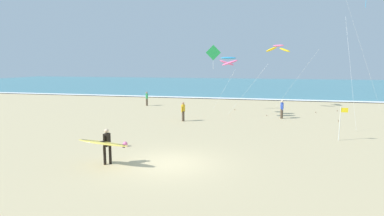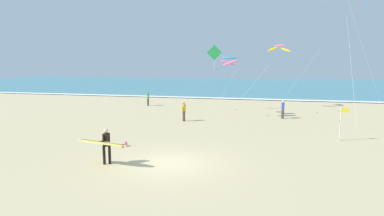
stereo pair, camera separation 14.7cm
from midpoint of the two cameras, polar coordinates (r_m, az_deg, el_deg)
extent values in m
plane|color=tan|center=(15.02, -3.96, -10.11)|extent=(160.00, 160.00, 0.00)
cube|color=teal|center=(71.89, 10.33, 4.22)|extent=(160.00, 60.00, 0.08)
cube|color=white|center=(42.39, 7.80, 1.75)|extent=(160.00, 1.49, 0.01)
cylinder|color=black|center=(15.30, -15.53, -8.33)|extent=(0.13, 0.13, 0.88)
cylinder|color=black|center=(15.33, -14.58, -8.27)|extent=(0.13, 0.13, 0.88)
cube|color=black|center=(15.13, -15.16, -5.61)|extent=(0.22, 0.35, 0.60)
cube|color=white|center=(15.17, -15.50, -5.42)|extent=(0.02, 0.20, 0.32)
sphere|color=beige|center=(15.03, -15.22, -4.05)|extent=(0.21, 0.21, 0.21)
cylinder|color=black|center=(14.91, -15.65, -5.39)|extent=(0.09, 0.09, 0.26)
cylinder|color=black|center=(14.90, -16.01, -5.92)|extent=(0.26, 0.10, 0.14)
cylinder|color=black|center=(15.32, -14.69, -5.57)|extent=(0.09, 0.09, 0.56)
ellipsoid|color=#EFD14C|center=(14.85, -15.89, -6.13)|extent=(2.58, 0.64, 0.20)
cube|color=#333333|center=(14.84, -15.90, -5.99)|extent=(2.24, 0.16, 0.12)
cube|color=#262628|center=(14.32, -12.25, -6.82)|extent=(0.12, 0.02, 0.14)
cylinder|color=silver|center=(34.95, 29.22, 8.57)|extent=(4.23, 0.96, 11.03)
cylinder|color=brown|center=(34.29, 25.39, -0.49)|extent=(0.06, 0.06, 0.10)
cube|color=green|center=(31.36, 4.25, 10.09)|extent=(1.45, 0.52, 1.52)
cylinder|color=white|center=(31.34, 4.22, 7.90)|extent=(0.02, 0.02, 0.87)
cylinder|color=silver|center=(31.64, 6.22, 3.40)|extent=(2.17, 0.74, 4.08)
cylinder|color=brown|center=(32.11, 8.16, -0.32)|extent=(0.06, 0.06, 0.10)
cylinder|color=silver|center=(26.01, 27.34, 6.20)|extent=(0.35, 3.92, 8.29)
cylinder|color=brown|center=(28.26, 25.55, -2.17)|extent=(0.06, 0.06, 0.10)
ellipsoid|color=pink|center=(29.15, 6.70, 8.22)|extent=(1.49, 0.94, 0.62)
ellipsoid|color=#2D99DB|center=(28.06, 6.98, 9.08)|extent=(1.50, 0.94, 0.20)
ellipsoid|color=pink|center=(26.95, 7.25, 8.23)|extent=(1.49, 0.94, 0.62)
cylinder|color=silver|center=(28.41, 10.46, 3.31)|extent=(3.47, 0.86, 4.60)
cylinder|color=brown|center=(29.07, 13.81, -1.35)|extent=(0.06, 0.06, 0.10)
ellipsoid|color=yellow|center=(35.70, 16.95, 10.15)|extent=(1.38, 1.26, 0.62)
ellipsoid|color=pink|center=(34.84, 15.86, 10.94)|extent=(1.38, 1.27, 0.20)
ellipsoid|color=yellow|center=(33.95, 14.66, 10.36)|extent=(1.38, 1.26, 0.62)
cylinder|color=silver|center=(33.41, 18.85, 4.91)|extent=(3.66, 3.05, 6.01)
cylinder|color=brown|center=(32.41, 22.05, -0.76)|extent=(0.06, 0.06, 0.10)
cylinder|color=#4C3D2D|center=(25.69, -1.35, -1.49)|extent=(0.22, 0.22, 0.84)
cube|color=gold|center=(25.59, -1.35, 0.03)|extent=(0.27, 0.36, 0.54)
sphere|color=#A87A59|center=(25.54, -1.36, 0.88)|extent=(0.20, 0.20, 0.20)
cylinder|color=gold|center=(25.43, -1.60, -0.25)|extent=(0.08, 0.08, 0.50)
cylinder|color=gold|center=(25.78, -1.11, -0.13)|extent=(0.08, 0.08, 0.50)
cylinder|color=#4C3D2D|center=(28.02, 16.40, -1.02)|extent=(0.22, 0.22, 0.84)
cube|color=#3351B7|center=(27.93, 16.46, 0.38)|extent=(0.25, 0.35, 0.54)
sphere|color=beige|center=(27.88, 16.49, 1.15)|extent=(0.20, 0.20, 0.20)
cylinder|color=#3351B7|center=(28.14, 16.32, 0.23)|extent=(0.08, 0.08, 0.50)
cylinder|color=#3351B7|center=(27.74, 16.57, 0.11)|extent=(0.08, 0.08, 0.50)
cylinder|color=#4C3D2D|center=(35.58, -7.94, 1.10)|extent=(0.22, 0.22, 0.84)
cube|color=#339351|center=(35.50, -7.96, 2.20)|extent=(0.35, 0.36, 0.54)
sphere|color=#A87A59|center=(35.46, -7.97, 2.81)|extent=(0.20, 0.20, 0.20)
cylinder|color=#339351|center=(35.71, -8.07, 2.07)|extent=(0.08, 0.08, 0.50)
cylinder|color=#339351|center=(35.31, -7.84, 2.01)|extent=(0.08, 0.08, 0.50)
cylinder|color=silver|center=(21.14, 25.70, -2.64)|extent=(0.05, 0.05, 2.10)
cube|color=yellow|center=(21.05, 26.42, -0.38)|extent=(0.40, 0.02, 0.28)
sphere|color=pink|center=(18.37, -11.93, -6.43)|extent=(0.28, 0.28, 0.28)
camera|label=1|loc=(0.07, -89.78, 0.03)|focal=29.12mm
camera|label=2|loc=(0.07, 90.22, -0.03)|focal=29.12mm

